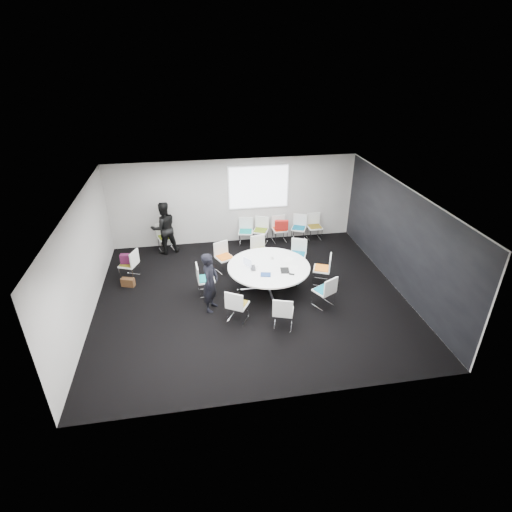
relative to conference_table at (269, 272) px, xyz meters
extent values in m
cube|color=black|center=(-0.52, -0.29, -0.56)|extent=(8.00, 7.00, 0.04)
cube|color=white|center=(-0.52, -0.29, 2.28)|extent=(8.00, 7.00, 0.04)
cube|color=#AAA5A0|center=(-0.52, 3.23, 0.86)|extent=(8.00, 0.04, 2.80)
cube|color=#AAA5A0|center=(-0.52, -3.81, 0.86)|extent=(8.00, 0.04, 2.80)
cube|color=#AAA5A0|center=(-4.54, -0.29, 0.86)|extent=(0.04, 7.00, 2.80)
cube|color=#AAA5A0|center=(3.50, -0.29, 0.86)|extent=(0.04, 7.00, 2.80)
cube|color=black|center=(3.47, -0.29, 0.86)|extent=(0.01, 6.94, 2.74)
cube|color=silver|center=(0.00, 0.00, -0.50)|extent=(0.90, 0.90, 0.08)
cylinder|color=silver|center=(0.00, 0.00, -0.17)|extent=(0.10, 0.10, 0.65)
cylinder|color=white|center=(0.00, 0.00, 0.17)|extent=(2.19, 2.19, 0.04)
cube|color=white|center=(0.28, 3.17, 1.31)|extent=(1.90, 0.03, 1.35)
cube|color=silver|center=(1.52, 0.09, -0.33)|extent=(0.55, 0.55, 0.42)
cube|color=white|center=(1.52, 0.09, -0.10)|extent=(0.58, 0.60, 0.04)
cube|color=orange|center=(1.52, 0.09, -0.07)|extent=(0.51, 0.52, 0.03)
cube|color=white|center=(1.71, 0.01, 0.13)|extent=(0.21, 0.44, 0.42)
cube|color=silver|center=(1.07, 1.00, -0.33)|extent=(0.55, 0.55, 0.42)
cube|color=white|center=(1.07, 1.00, -0.10)|extent=(0.60, 0.59, 0.04)
cube|color=#085E7D|center=(1.07, 1.00, -0.07)|extent=(0.52, 0.51, 0.03)
cube|color=white|center=(1.16, 1.19, 0.13)|extent=(0.44, 0.21, 0.42)
cube|color=silver|center=(0.03, 1.43, -0.33)|extent=(0.50, 0.50, 0.42)
cube|color=white|center=(0.03, 1.43, -0.10)|extent=(0.55, 0.53, 0.04)
cube|color=brown|center=(0.03, 1.43, -0.07)|extent=(0.47, 0.46, 0.03)
cube|color=white|center=(-0.02, 1.63, 0.13)|extent=(0.46, 0.14, 0.42)
cube|color=silver|center=(-1.07, 1.19, -0.33)|extent=(0.56, 0.56, 0.42)
cube|color=white|center=(-1.07, 1.19, -0.10)|extent=(0.60, 0.59, 0.04)
cube|color=orange|center=(-1.07, 1.19, -0.07)|extent=(0.52, 0.51, 0.03)
cube|color=white|center=(-1.16, 1.38, 0.13)|extent=(0.43, 0.22, 0.42)
cube|color=silver|center=(-1.68, 0.07, -0.33)|extent=(0.45, 0.45, 0.42)
cube|color=white|center=(-1.68, 0.07, -0.10)|extent=(0.47, 0.49, 0.04)
cube|color=#0B7A78|center=(-1.68, 0.07, -0.07)|extent=(0.41, 0.43, 0.03)
cube|color=white|center=(-1.89, 0.06, 0.13)|extent=(0.07, 0.46, 0.42)
cube|color=silver|center=(-0.99, -1.21, -0.33)|extent=(0.57, 0.57, 0.42)
cube|color=white|center=(-0.99, -1.21, -0.10)|extent=(0.62, 0.61, 0.04)
cube|color=brown|center=(-0.99, -1.21, -0.07)|extent=(0.54, 0.53, 0.03)
cube|color=white|center=(-1.10, -1.40, 0.13)|extent=(0.42, 0.26, 0.42)
cube|color=silver|center=(0.02, -1.66, -0.33)|extent=(0.53, 0.53, 0.42)
cube|color=white|center=(0.02, -1.66, -0.10)|extent=(0.58, 0.56, 0.04)
cube|color=red|center=(0.02, -1.66, -0.07)|extent=(0.50, 0.49, 0.03)
cube|color=white|center=(-0.05, -1.86, 0.13)|extent=(0.45, 0.18, 0.42)
cube|color=silver|center=(1.23, -0.98, -0.33)|extent=(0.57, 0.57, 0.42)
cube|color=white|center=(1.23, -0.98, -0.10)|extent=(0.61, 0.60, 0.04)
cube|color=#08657E|center=(1.23, -0.98, -0.07)|extent=(0.53, 0.52, 0.03)
cube|color=white|center=(1.33, -1.16, 0.13)|extent=(0.42, 0.25, 0.42)
cube|color=silver|center=(-0.21, 2.86, -0.33)|extent=(0.49, 0.49, 0.42)
cube|color=white|center=(-0.21, 2.86, -0.10)|extent=(0.54, 0.52, 0.04)
cube|color=#0A7974|center=(-0.21, 2.86, -0.07)|extent=(0.47, 0.45, 0.03)
cube|color=white|center=(-0.17, 3.07, 0.13)|extent=(0.46, 0.12, 0.42)
cube|color=silver|center=(0.29, 2.86, -0.33)|extent=(0.56, 0.56, 0.42)
cube|color=white|center=(0.29, 2.86, -0.10)|extent=(0.60, 0.59, 0.04)
cube|color=#5D7316|center=(0.29, 2.86, -0.07)|extent=(0.52, 0.51, 0.03)
cube|color=white|center=(0.38, 3.05, 0.13)|extent=(0.43, 0.22, 0.42)
cube|color=silver|center=(0.95, 2.86, -0.33)|extent=(0.45, 0.45, 0.42)
cube|color=white|center=(0.95, 2.86, -0.10)|extent=(0.49, 0.47, 0.04)
cube|color=#E14116|center=(0.95, 2.86, -0.07)|extent=(0.43, 0.41, 0.03)
cube|color=white|center=(0.93, 3.07, 0.13)|extent=(0.46, 0.07, 0.42)
cube|color=silver|center=(1.60, 2.85, -0.33)|extent=(0.56, 0.56, 0.42)
cube|color=white|center=(1.60, 2.85, -0.10)|extent=(0.60, 0.59, 0.04)
cube|color=#095B7C|center=(1.60, 2.85, -0.07)|extent=(0.52, 0.51, 0.03)
cube|color=white|center=(1.68, 3.04, 0.13)|extent=(0.43, 0.22, 0.42)
cube|color=silver|center=(2.16, 2.86, -0.33)|extent=(0.42, 0.42, 0.42)
cube|color=white|center=(2.16, 2.86, -0.10)|extent=(0.46, 0.44, 0.04)
cube|color=brown|center=(2.16, 2.86, -0.07)|extent=(0.40, 0.38, 0.03)
cube|color=white|center=(2.16, 3.07, 0.13)|extent=(0.46, 0.04, 0.42)
cube|color=silver|center=(-3.79, 1.25, -0.33)|extent=(0.55, 0.55, 0.42)
cube|color=white|center=(-3.79, 1.25, -0.10)|extent=(0.58, 0.59, 0.04)
cube|color=brown|center=(-3.79, 1.25, -0.07)|extent=(0.50, 0.51, 0.03)
cube|color=white|center=(-3.59, 1.17, 0.13)|extent=(0.21, 0.44, 0.42)
cube|color=silver|center=(-2.82, 2.86, -0.33)|extent=(0.53, 0.53, 0.42)
cube|color=white|center=(-2.82, 2.86, -0.10)|extent=(0.57, 0.56, 0.04)
cube|color=olive|center=(-2.82, 2.86, -0.07)|extent=(0.50, 0.48, 0.03)
cube|color=white|center=(-2.88, 3.06, 0.13)|extent=(0.45, 0.17, 0.42)
imported|color=black|center=(-1.59, -0.66, 0.25)|extent=(0.57, 0.67, 1.57)
imported|color=black|center=(-2.82, 2.71, 0.31)|extent=(0.98, 0.87, 1.70)
imported|color=#333338|center=(-0.39, -0.06, 0.21)|extent=(0.22, 0.32, 0.02)
cube|color=silver|center=(-0.57, 0.07, 0.32)|extent=(0.18, 0.26, 0.22)
cube|color=black|center=(0.36, -0.32, 0.20)|extent=(0.26, 0.33, 0.02)
cube|color=navy|center=(-0.17, -0.45, 0.21)|extent=(0.30, 0.25, 0.03)
cube|color=white|center=(0.61, 0.26, 0.20)|extent=(0.36, 0.36, 0.00)
cube|color=white|center=(0.60, -0.17, 0.20)|extent=(0.36, 0.32, 0.00)
cylinder|color=white|center=(0.16, 0.36, 0.24)|extent=(0.08, 0.08, 0.09)
cube|color=black|center=(0.50, -0.53, 0.20)|extent=(0.16, 0.12, 0.01)
cube|color=#4B1433|center=(-3.79, 1.25, 0.08)|extent=(0.42, 0.19, 0.28)
cube|color=#452A16|center=(-3.80, 0.80, -0.42)|extent=(0.39, 0.26, 0.24)
cube|color=#AF1A15|center=(0.95, 2.65, 0.16)|extent=(0.46, 0.23, 0.36)
camera|label=1|loc=(-1.86, -9.04, 5.42)|focal=28.00mm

